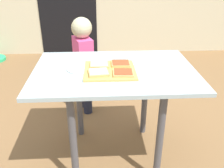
{
  "coord_description": "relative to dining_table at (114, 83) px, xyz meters",
  "views": [
    {
      "loc": [
        -0.1,
        -1.55,
        1.41
      ],
      "look_at": [
        -0.02,
        0.0,
        0.64
      ],
      "focal_mm": 39.77,
      "sensor_mm": 36.0,
      "label": 1
    }
  ],
  "objects": [
    {
      "name": "pizza_slice_near_left",
      "position": [
        -0.11,
        -0.1,
        0.13
      ],
      "size": [
        0.14,
        0.13,
        0.02
      ],
      "color": "tan",
      "rests_on": "cutting_board"
    },
    {
      "name": "pizza_slice_far_right",
      "position": [
        0.05,
        0.05,
        0.13
      ],
      "size": [
        0.13,
        0.12,
        0.02
      ],
      "color": "tan",
      "rests_on": "cutting_board"
    },
    {
      "name": "plate_white_right",
      "position": [
        0.2,
        0.14,
        0.11
      ],
      "size": [
        0.22,
        0.22,
        0.01
      ],
      "primitive_type": "cylinder",
      "color": "white",
      "rests_on": "dining_table"
    },
    {
      "name": "pizza_slice_far_left",
      "position": [
        -0.1,
        0.03,
        0.13
      ],
      "size": [
        0.13,
        0.12,
        0.02
      ],
      "color": "tan",
      "rests_on": "cutting_board"
    },
    {
      "name": "cutting_board",
      "position": [
        -0.03,
        -0.03,
        0.11
      ],
      "size": [
        0.34,
        0.33,
        0.01
      ],
      "primitive_type": "cube",
      "color": "gold",
      "rests_on": "dining_table"
    },
    {
      "name": "child_left",
      "position": [
        -0.26,
        0.7,
        -0.08
      ],
      "size": [
        0.21,
        0.27,
        0.96
      ],
      "color": "#232737",
      "rests_on": "ground"
    },
    {
      "name": "plate_white_left",
      "position": [
        -0.21,
        0.02,
        0.11
      ],
      "size": [
        0.22,
        0.22,
        0.01
      ],
      "primitive_type": "cylinder",
      "color": "white",
      "rests_on": "dining_table"
    },
    {
      "name": "ground_plane",
      "position": [
        0.0,
        0.0,
        -0.64
      ],
      "size": [
        16.0,
        16.0,
        0.0
      ],
      "primitive_type": "plane",
      "color": "brown"
    },
    {
      "name": "dining_table",
      "position": [
        0.0,
        0.0,
        0.0
      ],
      "size": [
        1.1,
        0.75,
        0.75
      ],
      "color": "#A1B6B9",
      "rests_on": "ground"
    },
    {
      "name": "pizza_slice_near_right",
      "position": [
        0.05,
        -0.11,
        0.13
      ],
      "size": [
        0.13,
        0.12,
        0.02
      ],
      "color": "tan",
      "rests_on": "cutting_board"
    }
  ]
}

